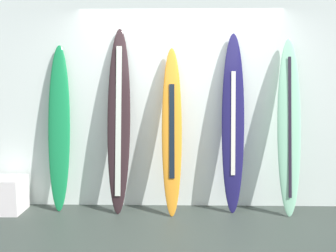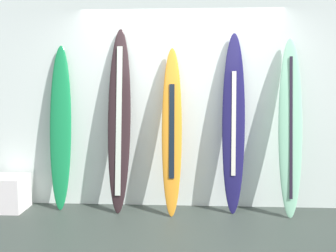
{
  "view_description": "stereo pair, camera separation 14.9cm",
  "coord_description": "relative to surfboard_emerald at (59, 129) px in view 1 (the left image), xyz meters",
  "views": [
    {
      "loc": [
        -0.07,
        -3.44,
        1.56
      ],
      "look_at": [
        -0.15,
        0.95,
        1.07
      ],
      "focal_mm": 39.19,
      "sensor_mm": 36.0,
      "label": 1
    },
    {
      "loc": [
        0.08,
        -3.44,
        1.56
      ],
      "look_at": [
        -0.15,
        0.95,
        1.07
      ],
      "focal_mm": 39.19,
      "sensor_mm": 36.0,
      "label": 2
    }
  ],
  "objects": [
    {
      "name": "ground",
      "position": [
        1.51,
        -1.04,
        -1.04
      ],
      "size": [
        8.0,
        8.0,
        0.04
      ],
      "primitive_type": "cube",
      "color": "#2F3631"
    },
    {
      "name": "surfboard_sunset",
      "position": [
        1.4,
        -0.09,
        -0.01
      ],
      "size": [
        0.25,
        0.43,
        2.02
      ],
      "color": "orange",
      "rests_on": "ground"
    },
    {
      "name": "display_block_left",
      "position": [
        -0.63,
        -0.13,
        -0.8
      ],
      "size": [
        0.4,
        0.4,
        0.43
      ],
      "color": "white",
      "rests_on": "ground"
    },
    {
      "name": "wall_back",
      "position": [
        1.51,
        0.26,
        0.38
      ],
      "size": [
        7.2,
        0.2,
        2.8
      ],
      "primitive_type": "cube",
      "color": "silver",
      "rests_on": "ground"
    },
    {
      "name": "surfboard_seafoam",
      "position": [
        2.81,
        -0.08,
        0.04
      ],
      "size": [
        0.3,
        0.42,
        2.13
      ],
      "color": "#8DCFA8",
      "rests_on": "ground"
    },
    {
      "name": "surfboard_navy",
      "position": [
        2.15,
        -0.01,
        0.06
      ],
      "size": [
        0.28,
        0.3,
        2.19
      ],
      "color": "#1D1950",
      "rests_on": "ground"
    },
    {
      "name": "surfboard_emerald",
      "position": [
        0.0,
        0.0,
        0.0
      ],
      "size": [
        0.28,
        0.3,
        2.06
      ],
      "color": "#167F44",
      "rests_on": "ground"
    },
    {
      "name": "surfboard_charcoal",
      "position": [
        0.75,
        -0.04,
        0.1
      ],
      "size": [
        0.29,
        0.38,
        2.26
      ],
      "color": "black",
      "rests_on": "ground"
    }
  ]
}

